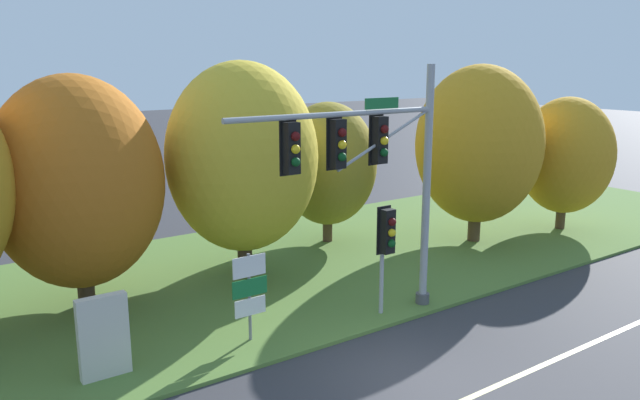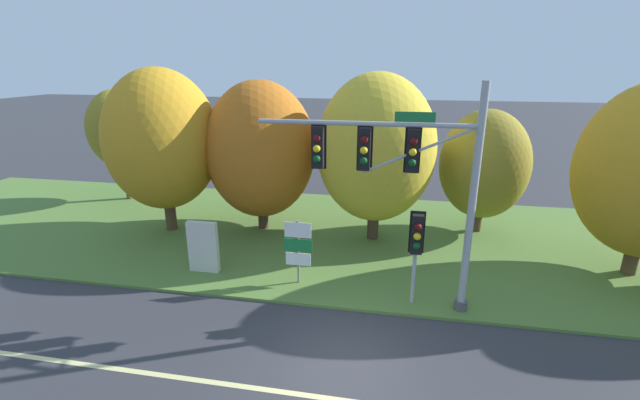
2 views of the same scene
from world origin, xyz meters
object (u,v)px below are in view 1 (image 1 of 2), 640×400
at_px(tree_furthest_back, 566,156).
at_px(tree_mid_verge, 242,157).
at_px(traffic_signal_mast, 374,163).
at_px(tree_tall_centre, 328,164).
at_px(route_sign_post, 250,289).
at_px(tree_behind_signpost, 77,183).
at_px(tree_right_far, 479,145).
at_px(info_kiosk, 104,337).
at_px(pedestrian_signal_near_kerb, 387,238).

bearing_deg(tree_furthest_back, tree_mid_verge, 169.91).
distance_m(traffic_signal_mast, tree_tall_centre, 7.76).
distance_m(route_sign_post, tree_behind_signpost, 5.91).
bearing_deg(tree_right_far, traffic_signal_mast, -156.48).
height_order(traffic_signal_mast, tree_behind_signpost, traffic_signal_mast).
bearing_deg(traffic_signal_mast, tree_furthest_back, 12.12).
bearing_deg(tree_furthest_back, tree_behind_signpost, 171.70).
xyz_separation_m(traffic_signal_mast, info_kiosk, (-6.91, 0.94, -3.37)).
bearing_deg(traffic_signal_mast, tree_right_far, 23.52).
xyz_separation_m(route_sign_post, tree_behind_signpost, (-2.76, 4.72, 2.25)).
xyz_separation_m(route_sign_post, tree_tall_centre, (6.81, 6.11, 1.69)).
relative_size(route_sign_post, tree_right_far, 0.33).
height_order(tree_tall_centre, info_kiosk, tree_tall_centre).
xyz_separation_m(tree_behind_signpost, tree_tall_centre, (9.57, 1.39, -0.56)).
relative_size(tree_behind_signpost, info_kiosk, 3.47).
xyz_separation_m(traffic_signal_mast, tree_furthest_back, (12.61, 2.71, -1.21)).
height_order(tree_mid_verge, tree_right_far, tree_mid_verge).
bearing_deg(tree_behind_signpost, pedestrian_signal_near_kerb, -39.64).
relative_size(tree_tall_centre, info_kiosk, 2.86).
xyz_separation_m(pedestrian_signal_near_kerb, route_sign_post, (-3.83, 0.74, -0.86)).
distance_m(tree_tall_centre, tree_furthest_back, 10.03).
relative_size(tree_furthest_back, info_kiosk, 2.90).
relative_size(route_sign_post, tree_tall_centre, 0.42).
height_order(tree_mid_verge, tree_furthest_back, tree_mid_verge).
bearing_deg(tree_behind_signpost, tree_furthest_back, -8.30).
bearing_deg(tree_right_far, route_sign_post, -166.13).
relative_size(tree_tall_centre, tree_right_far, 0.80).
xyz_separation_m(pedestrian_signal_near_kerb, tree_mid_verge, (-1.58, 5.17, 1.69)).
bearing_deg(tree_tall_centre, tree_mid_verge, -159.77).
relative_size(traffic_signal_mast, tree_right_far, 1.00).
height_order(route_sign_post, tree_behind_signpost, tree_behind_signpost).
bearing_deg(traffic_signal_mast, tree_behind_signpost, 138.31).
bearing_deg(tree_right_far, tree_furthest_back, -11.19).
height_order(pedestrian_signal_near_kerb, tree_behind_signpost, tree_behind_signpost).
bearing_deg(tree_mid_verge, tree_behind_signpost, 176.66).
xyz_separation_m(route_sign_post, tree_right_far, (11.57, 2.86, 2.43)).
bearing_deg(pedestrian_signal_near_kerb, route_sign_post, 169.06).
height_order(route_sign_post, tree_furthest_back, tree_furthest_back).
bearing_deg(tree_furthest_back, tree_tall_centre, 155.74).
xyz_separation_m(tree_behind_signpost, tree_furthest_back, (18.72, -2.73, -0.52)).
distance_m(tree_tall_centre, tree_right_far, 5.81).
bearing_deg(route_sign_post, tree_behind_signpost, 120.31).
height_order(pedestrian_signal_near_kerb, info_kiosk, pedestrian_signal_near_kerb).
height_order(tree_behind_signpost, tree_right_far, tree_right_far).
height_order(tree_behind_signpost, tree_mid_verge, tree_mid_verge).
relative_size(pedestrian_signal_near_kerb, tree_behind_signpost, 0.47).
distance_m(traffic_signal_mast, tree_behind_signpost, 8.21).
xyz_separation_m(tree_tall_centre, tree_furthest_back, (9.15, -4.12, 0.04)).
relative_size(route_sign_post, tree_behind_signpost, 0.34).
height_order(traffic_signal_mast, tree_right_far, traffic_signal_mast).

